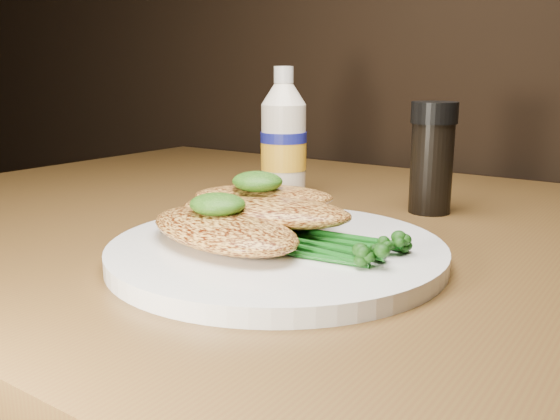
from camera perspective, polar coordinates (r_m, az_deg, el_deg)
The scene contains 9 objects.
plate at distance 0.53m, azimuth -0.31°, elevation -3.94°, with size 0.30×0.30×0.02m, color white.
chicken_front at distance 0.52m, azimuth -5.47°, elevation -1.83°, with size 0.17×0.09×0.03m, color gold.
chicken_mid at distance 0.55m, azimuth -1.46°, elevation -0.10°, with size 0.17×0.08×0.03m, color gold.
chicken_back at distance 0.59m, azimuth -1.61°, elevation 1.28°, with size 0.14×0.07×0.02m, color gold.
pesto_front at distance 0.53m, azimuth -5.98°, elevation 0.55°, with size 0.05×0.05×0.02m, color black.
pesto_back at distance 0.57m, azimuth -2.17°, elevation 2.74°, with size 0.05×0.05×0.02m, color black.
broccolini_bundle at distance 0.50m, azimuth 4.46°, elevation -2.66°, with size 0.15×0.11×0.02m, color #125214, non-canonical shape.
mayo_bottle at distance 0.78m, azimuth 0.35°, elevation 7.36°, with size 0.06×0.06×0.17m, color white, non-canonical shape.
pepper_grinder at distance 0.72m, azimuth 14.29°, elevation 4.82°, with size 0.05×0.05×0.13m, color black, non-canonical shape.
Camera 1 is at (0.33, 0.49, 0.91)m, focal length 38.33 mm.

